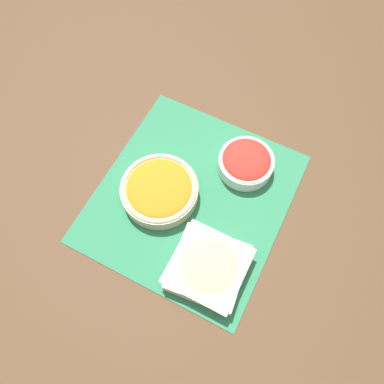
{
  "coord_description": "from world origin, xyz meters",
  "views": [
    {
      "loc": [
        0.33,
        0.17,
        0.84
      ],
      "look_at": [
        0.0,
        0.0,
        0.03
      ],
      "focal_mm": 35.0,
      "sensor_mm": 36.0,
      "label": 1
    }
  ],
  "objects": [
    {
      "name": "ground_plane",
      "position": [
        0.0,
        0.0,
        0.0
      ],
      "size": [
        3.0,
        3.0,
        0.0
      ],
      "primitive_type": "plane",
      "color": "#513823"
    },
    {
      "name": "placemat",
      "position": [
        0.0,
        0.0,
        0.0
      ],
      "size": [
        0.48,
        0.45,
        0.0
      ],
      "color": "#2D7A51",
      "rests_on": "ground_plane"
    },
    {
      "name": "tomato_bowl",
      "position": [
        -0.13,
        0.08,
        0.03
      ],
      "size": [
        0.14,
        0.14,
        0.06
      ],
      "color": "white",
      "rests_on": "placemat"
    },
    {
      "name": "carrot_bowl",
      "position": [
        0.03,
        -0.07,
        0.03
      ],
      "size": [
        0.19,
        0.19,
        0.05
      ],
      "color": "#C6B28E",
      "rests_on": "placemat"
    },
    {
      "name": "cucumber_bowl",
      "position": [
        0.14,
        0.11,
        0.03
      ],
      "size": [
        0.17,
        0.17,
        0.05
      ],
      "color": "silver",
      "rests_on": "placemat"
    }
  ]
}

